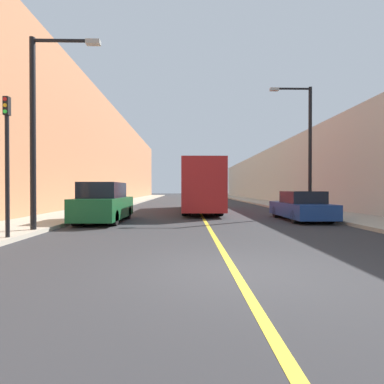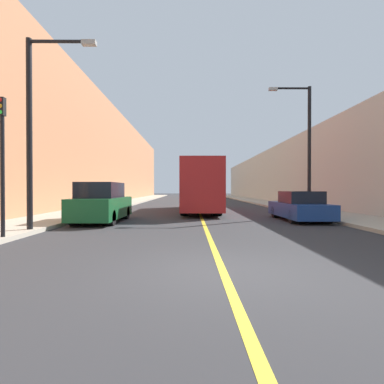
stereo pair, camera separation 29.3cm
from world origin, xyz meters
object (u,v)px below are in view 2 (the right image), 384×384
(street_lamp_left, at_px, (36,120))
(street_lamp_right, at_px, (306,141))
(car_right_near, at_px, (299,207))
(traffic_light, at_px, (2,161))
(parked_suv_left, at_px, (102,204))
(bus, at_px, (199,186))

(street_lamp_left, bearing_deg, street_lamp_right, 28.83)
(car_right_near, bearing_deg, traffic_light, -151.50)
(parked_suv_left, xyz_separation_m, street_lamp_right, (10.99, 3.08, 3.49))
(street_lamp_left, xyz_separation_m, traffic_light, (-0.13, -1.70, -1.62))
(parked_suv_left, height_order, traffic_light, traffic_light)
(street_lamp_left, distance_m, traffic_light, 2.35)
(bus, xyz_separation_m, parked_suv_left, (-4.89, -6.69, -0.91))
(bus, relative_size, parked_suv_left, 2.27)
(car_right_near, relative_size, street_lamp_right, 0.63)
(parked_suv_left, xyz_separation_m, street_lamp_left, (-1.27, -3.66, 3.17))
(parked_suv_left, bearing_deg, street_lamp_left, -109.08)
(bus, relative_size, traffic_light, 2.59)
(street_lamp_right, bearing_deg, traffic_light, -145.71)
(bus, bearing_deg, traffic_light, -117.53)
(street_lamp_right, height_order, traffic_light, street_lamp_right)
(parked_suv_left, height_order, car_right_near, parked_suv_left)
(bus, bearing_deg, street_lamp_right, -30.61)
(street_lamp_right, bearing_deg, parked_suv_left, -164.32)
(street_lamp_left, relative_size, street_lamp_right, 0.91)
(street_lamp_right, bearing_deg, street_lamp_left, -151.17)
(car_right_near, relative_size, traffic_light, 1.13)
(street_lamp_left, height_order, traffic_light, street_lamp_left)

